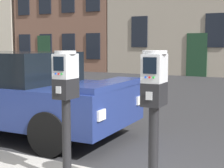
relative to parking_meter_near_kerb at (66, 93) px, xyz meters
name	(u,v)px	position (x,y,z in m)	size (l,w,h in m)	color
parking_meter_near_kerb	(66,93)	(0.00, 0.00, 0.00)	(0.22, 0.25, 1.35)	black
parking_meter_twin_adjacent	(154,99)	(0.95, 0.00, 0.01)	(0.22, 0.25, 1.36)	black
parked_car_dark_hatchback	(7,90)	(-2.50, 1.68, -0.32)	(4.49, 2.00, 1.42)	navy
townhouse_orange_brick	(3,4)	(-17.74, 16.53, 3.54)	(6.58, 5.19, 9.20)	beige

